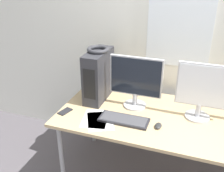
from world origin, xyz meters
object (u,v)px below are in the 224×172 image
Objects in this scene: monitor_right_near at (201,90)px; cell_phone at (65,111)px; mouse at (158,126)px; headphones at (98,49)px; keyboard at (124,120)px; pc_tower at (98,75)px; monitor_main at (136,81)px.

cell_phone is (-1.12, -0.30, -0.25)m from monitor_right_near.
monitor_right_near reaches higher than mouse.
cell_phone is at bearing -117.18° from headphones.
keyboard is (0.36, -0.32, -0.48)m from headphones.
mouse reaches higher than cell_phone.
pc_tower is 0.38m from monitor_main.
pc_tower is at bearing 173.79° from monitor_main.
mouse reaches higher than keyboard.
mouse is at bearing -25.96° from headphones.
monitor_main reaches higher than mouse.
mouse is at bearing -45.20° from monitor_main.
monitor_main is 0.46m from mouse.
monitor_main is at bearing 134.80° from mouse.
mouse is (-0.29, -0.26, -0.25)m from monitor_right_near.
headphones is 0.49× the size of keyboard.
mouse is 0.63× the size of cell_phone.
headphones is (0.00, 0.00, 0.26)m from pc_tower.
headphones is 0.63m from cell_phone.
monitor_right_near reaches higher than cell_phone.
pc_tower is 0.26m from headphones.
monitor_main is (0.37, -0.04, 0.02)m from pc_tower.
headphones is at bearing 173.66° from monitor_main.
monitor_main is 0.69m from cell_phone.
cell_phone is (-0.18, -0.36, -0.49)m from headphones.
monitor_main is at bearing 178.73° from monitor_right_near.
mouse is (0.29, 0.00, 0.00)m from keyboard.
monitor_main is (0.37, -0.04, -0.24)m from headphones.
monitor_right_near is (0.93, -0.05, 0.02)m from pc_tower.
pc_tower reaches higher than cell_phone.
headphones is at bearing 138.12° from keyboard.
keyboard is (-0.02, -0.28, -0.25)m from monitor_main.
monitor_right_near reaches higher than monitor_main.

